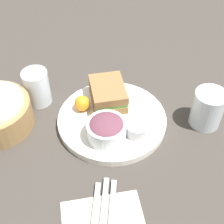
# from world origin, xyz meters

# --- Properties ---
(ground_plane) EXTENTS (4.00, 4.00, 0.00)m
(ground_plane) POSITION_xyz_m (0.00, 0.00, 0.00)
(ground_plane) COLOR #3D3833
(plate) EXTENTS (0.30, 0.30, 0.02)m
(plate) POSITION_xyz_m (0.00, 0.00, 0.01)
(plate) COLOR white
(plate) RESTS_ON ground_plane
(sandwich) EXTENTS (0.12, 0.09, 0.06)m
(sandwich) POSITION_xyz_m (0.06, -0.00, 0.05)
(sandwich) COLOR olive
(sandwich) RESTS_ON plate
(salad_bowl) EXTENTS (0.10, 0.10, 0.06)m
(salad_bowl) POSITION_xyz_m (-0.06, 0.03, 0.05)
(salad_bowl) COLOR white
(salad_bowl) RESTS_ON plate
(dressing_cup) EXTENTS (0.06, 0.06, 0.03)m
(dressing_cup) POSITION_xyz_m (-0.07, -0.05, 0.04)
(dressing_cup) COLOR #B7B7BC
(dressing_cup) RESTS_ON plate
(orange_wedge) EXTENTS (0.04, 0.04, 0.04)m
(orange_wedge) POSITION_xyz_m (0.05, 0.07, 0.04)
(orange_wedge) COLOR orange
(orange_wedge) RESTS_ON plate
(drink_glass) EXTENTS (0.07, 0.07, 0.11)m
(drink_glass) POSITION_xyz_m (0.12, 0.19, 0.05)
(drink_glass) COLOR silver
(drink_glass) RESTS_ON ground_plane
(napkin) EXTENTS (0.11, 0.17, 0.00)m
(napkin) POSITION_xyz_m (-0.27, 0.07, 0.00)
(napkin) COLOR beige
(napkin) RESTS_ON ground_plane
(fork) EXTENTS (0.19, 0.06, 0.01)m
(fork) POSITION_xyz_m (-0.28, 0.05, 0.01)
(fork) COLOR #B2B2B7
(fork) RESTS_ON napkin
(knife) EXTENTS (0.19, 0.06, 0.01)m
(knife) POSITION_xyz_m (-0.27, 0.07, 0.01)
(knife) COLOR #B2B2B7
(knife) RESTS_ON napkin
(spoon) EXTENTS (0.17, 0.05, 0.01)m
(spoon) POSITION_xyz_m (-0.27, 0.09, 0.01)
(spoon) COLOR #B2B2B7
(spoon) RESTS_ON napkin
(water_glass) EXTENTS (0.08, 0.08, 0.10)m
(water_glass) POSITION_xyz_m (-0.05, -0.25, 0.05)
(water_glass) COLOR silver
(water_glass) RESTS_ON ground_plane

